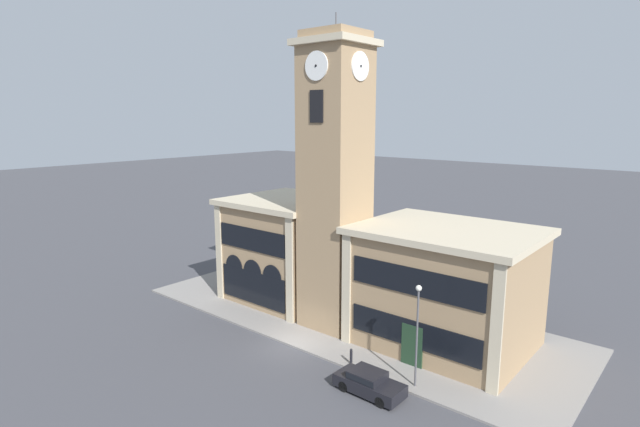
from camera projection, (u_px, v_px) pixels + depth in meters
name	position (u px, v px, depth m)	size (l,w,h in m)	color
ground_plane	(291.00, 347.00, 35.15)	(300.00, 300.00, 0.00)	#424247
sidewalk_kerb	(349.00, 316.00, 40.31)	(35.32, 13.73, 0.15)	gray
clock_tower	(335.00, 185.00, 36.82)	(4.84, 4.84, 23.06)	#9E7F5B
town_hall_left_wing	(289.00, 248.00, 44.16)	(9.86, 9.51, 8.97)	#9E7F5B
town_hall_right_wing	(445.00, 287.00, 34.79)	(11.99, 9.51, 8.49)	#9E7F5B
parked_car_near	(369.00, 382.00, 29.10)	(4.16, 1.81, 1.36)	black
street_lamp	(417.00, 321.00, 28.99)	(0.36, 0.36, 6.30)	#4C4C51
bollard	(351.00, 356.00, 32.31)	(0.18, 0.18, 1.06)	black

